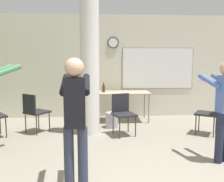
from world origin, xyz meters
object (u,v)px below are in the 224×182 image
at_px(chair_table_front, 123,111).
at_px(chair_near_pillar, 34,110).
at_px(person_playing_side, 224,104).
at_px(folding_table, 118,94).
at_px(chair_mid_room, 210,111).
at_px(person_playing_front, 75,115).
at_px(bottle_on_table, 104,88).

relative_size(chair_table_front, chair_near_pillar, 1.00).
bearing_deg(person_playing_side, chair_table_front, 132.64).
height_order(folding_table, chair_near_pillar, chair_near_pillar).
distance_m(chair_near_pillar, chair_mid_room, 3.79).
height_order(chair_near_pillar, person_playing_side, person_playing_side).
height_order(person_playing_side, person_playing_front, person_playing_front).
relative_size(bottle_on_table, person_playing_front, 0.15).
bearing_deg(folding_table, chair_mid_room, -34.69).
distance_m(folding_table, chair_table_front, 1.17).
xyz_separation_m(chair_near_pillar, chair_mid_room, (3.77, -0.37, 0.00)).
distance_m(chair_mid_room, person_playing_side, 1.52).
height_order(folding_table, person_playing_front, person_playing_front).
distance_m(folding_table, chair_mid_room, 2.27).
bearing_deg(person_playing_front, folding_table, 76.64).
relative_size(bottle_on_table, chair_mid_room, 0.29).
bearing_deg(bottle_on_table, person_playing_side, -56.72).
height_order(chair_near_pillar, person_playing_front, person_playing_front).
xyz_separation_m(folding_table, chair_near_pillar, (-1.91, -0.91, -0.20)).
bearing_deg(folding_table, chair_near_pillar, -154.43).
distance_m(bottle_on_table, chair_mid_room, 2.61).
bearing_deg(bottle_on_table, chair_mid_room, -30.50).
distance_m(folding_table, person_playing_front, 3.55).
height_order(chair_mid_room, person_playing_side, person_playing_side).
relative_size(bottle_on_table, chair_near_pillar, 0.29).
bearing_deg(bottle_on_table, chair_near_pillar, -148.65).
distance_m(folding_table, chair_near_pillar, 2.13).
xyz_separation_m(folding_table, chair_mid_room, (1.86, -1.29, -0.20)).
xyz_separation_m(bottle_on_table, chair_near_pillar, (-1.54, -0.94, -0.35)).
bearing_deg(bottle_on_table, person_playing_front, -97.38).
height_order(chair_table_front, person_playing_front, person_playing_front).
bearing_deg(chair_near_pillar, person_playing_front, -66.66).
relative_size(chair_near_pillar, person_playing_side, 0.55).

